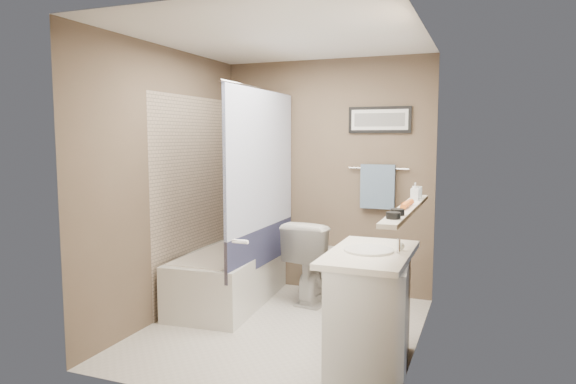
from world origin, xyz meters
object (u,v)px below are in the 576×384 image
at_px(toilet, 319,260).
at_px(hair_brush_front, 405,205).
at_px(hair_brush_back, 408,203).
at_px(vanity, 371,314).
at_px(glass_jar, 417,192).
at_px(bathtub, 230,277).
at_px(soap_bottle, 415,191).
at_px(candle_bowl_far, 397,212).
at_px(candle_bowl_near, 393,215).

height_order(toilet, hair_brush_front, hair_brush_front).
bearing_deg(hair_brush_back, vanity, -118.33).
height_order(toilet, hair_brush_back, hair_brush_back).
xyz_separation_m(toilet, glass_jar, (1.00, -0.51, 0.76)).
bearing_deg(bathtub, vanity, -35.55).
xyz_separation_m(toilet, soap_bottle, (1.00, -0.64, 0.78)).
distance_m(bathtub, vanity, 1.88).
bearing_deg(glass_jar, vanity, -102.30).
distance_m(bathtub, glass_jar, 2.01).
bearing_deg(hair_brush_back, bathtub, 160.65).
height_order(toilet, vanity, toilet).
bearing_deg(candle_bowl_far, toilet, 124.22).
bearing_deg(toilet, vanity, 128.91).
bearing_deg(candle_bowl_near, candle_bowl_far, 90.00).
height_order(bathtub, candle_bowl_far, candle_bowl_far).
relative_size(candle_bowl_near, glass_jar, 0.90).
height_order(bathtub, hair_brush_back, hair_brush_back).
distance_m(bathtub, candle_bowl_far, 2.27).
distance_m(vanity, hair_brush_back, 0.83).
bearing_deg(toilet, hair_brush_front, 139.26).
relative_size(vanity, soap_bottle, 6.48).
xyz_separation_m(candle_bowl_far, hair_brush_front, (0.00, 0.33, 0.00)).
distance_m(bathtub, hair_brush_back, 2.09).
distance_m(candle_bowl_near, glass_jar, 1.11).
distance_m(toilet, candle_bowl_far, 1.92).
distance_m(vanity, candle_bowl_near, 0.80).
height_order(candle_bowl_far, hair_brush_back, hair_brush_back).
bearing_deg(toilet, candle_bowl_near, 129.65).
bearing_deg(candle_bowl_far, hair_brush_front, 90.00).
relative_size(bathtub, vanity, 1.67).
distance_m(toilet, hair_brush_back, 1.60).
relative_size(toilet, glass_jar, 8.06).
relative_size(bathtub, hair_brush_back, 6.82).
relative_size(vanity, candle_bowl_near, 10.00).
bearing_deg(candle_bowl_near, hair_brush_front, 90.00).
xyz_separation_m(hair_brush_front, glass_jar, (0.00, 0.63, 0.03)).
xyz_separation_m(bathtub, candle_bowl_far, (1.79, -1.08, 0.89)).
bearing_deg(glass_jar, soap_bottle, -90.00).
xyz_separation_m(candle_bowl_near, hair_brush_front, (0.00, 0.48, 0.00)).
bearing_deg(hair_brush_back, hair_brush_front, -90.00).
xyz_separation_m(bathtub, soap_bottle, (1.79, -0.25, 0.93)).
relative_size(vanity, hair_brush_back, 4.09).
bearing_deg(bathtub, candle_bowl_near, -38.92).
bearing_deg(candle_bowl_near, hair_brush_back, 90.00).
distance_m(bathtub, toilet, 0.89).
xyz_separation_m(toilet, hair_brush_front, (1.00, -1.14, 0.73)).
distance_m(bathtub, candle_bowl_near, 2.34).
distance_m(bathtub, soap_bottle, 2.03).
bearing_deg(candle_bowl_far, glass_jar, 90.00).
distance_m(vanity, soap_bottle, 1.08).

